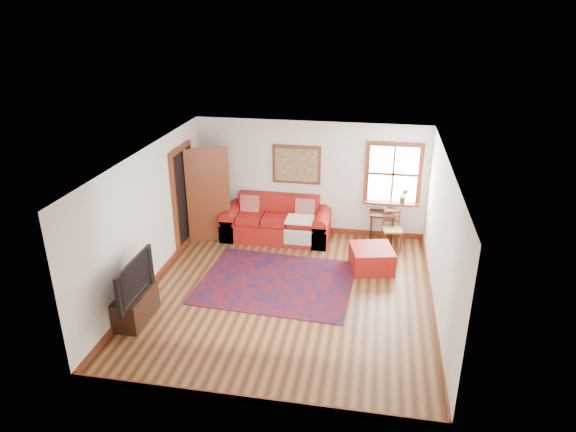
% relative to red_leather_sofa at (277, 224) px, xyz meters
% --- Properties ---
extents(ground, '(5.50, 5.50, 0.00)m').
position_rel_red_leather_sofa_xyz_m(ground, '(0.66, -2.30, -0.30)').
color(ground, '#412311').
rests_on(ground, ground).
extents(room_envelope, '(5.04, 5.54, 2.52)m').
position_rel_red_leather_sofa_xyz_m(room_envelope, '(0.66, -2.29, 1.35)').
color(room_envelope, silver).
rests_on(room_envelope, ground).
extents(window, '(1.18, 0.20, 1.38)m').
position_rel_red_leather_sofa_xyz_m(window, '(2.44, 0.40, 1.01)').
color(window, white).
rests_on(window, ground).
extents(doorway, '(0.89, 1.08, 2.14)m').
position_rel_red_leather_sofa_xyz_m(doorway, '(-1.54, -0.52, 0.77)').
color(doorway, black).
rests_on(doorway, ground).
extents(framed_artwork, '(1.05, 0.07, 0.85)m').
position_rel_red_leather_sofa_xyz_m(framed_artwork, '(0.36, 0.41, 1.25)').
color(framed_artwork, maroon).
rests_on(framed_artwork, ground).
extents(persian_rug, '(2.86, 2.34, 0.02)m').
position_rel_red_leather_sofa_xyz_m(persian_rug, '(0.39, -1.95, -0.29)').
color(persian_rug, '#5F0E0D').
rests_on(persian_rug, ground).
extents(red_leather_sofa, '(2.30, 0.95, 0.90)m').
position_rel_red_leather_sofa_xyz_m(red_leather_sofa, '(0.00, 0.00, 0.00)').
color(red_leather_sofa, maroon).
rests_on(red_leather_sofa, ground).
extents(red_ottoman, '(0.93, 0.93, 0.44)m').
position_rel_red_leather_sofa_xyz_m(red_ottoman, '(2.08, -1.10, -0.08)').
color(red_ottoman, maroon).
rests_on(red_ottoman, ground).
extents(side_table, '(0.55, 0.41, 0.66)m').
position_rel_red_leather_sofa_xyz_m(side_table, '(2.25, 0.17, 0.24)').
color(side_table, black).
rests_on(side_table, ground).
extents(ladder_back_chair, '(0.45, 0.44, 0.84)m').
position_rel_red_leather_sofa_xyz_m(ladder_back_chair, '(2.46, -0.04, 0.15)').
color(ladder_back_chair, tan).
rests_on(ladder_back_chair, ground).
extents(media_cabinet, '(0.41, 0.91, 0.50)m').
position_rel_red_leather_sofa_xyz_m(media_cabinet, '(-1.62, -3.51, -0.05)').
color(media_cabinet, black).
rests_on(media_cabinet, ground).
extents(television, '(0.15, 1.17, 0.67)m').
position_rel_red_leather_sofa_xyz_m(television, '(-1.60, -3.67, 0.54)').
color(television, black).
rests_on(television, media_cabinet).
extents(candle_hurricane, '(0.12, 0.12, 0.18)m').
position_rel_red_leather_sofa_xyz_m(candle_hurricane, '(-1.57, -3.10, 0.29)').
color(candle_hurricane, silver).
rests_on(candle_hurricane, media_cabinet).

